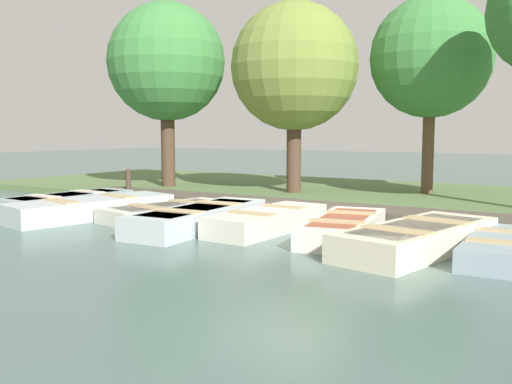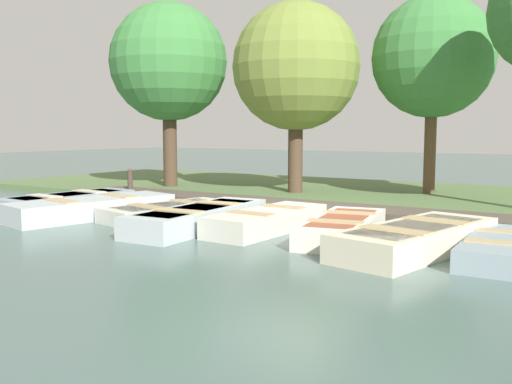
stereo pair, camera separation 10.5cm
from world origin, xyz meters
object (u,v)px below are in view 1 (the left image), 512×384
at_px(rowboat_5, 344,227).
at_px(rowboat_4, 268,220).
at_px(park_tree_far_left, 167,63).
at_px(rowboat_2, 168,211).
at_px(rowboat_3, 199,217).
at_px(rowboat_7, 505,247).
at_px(park_tree_center, 431,58).
at_px(mooring_post_near, 128,183).
at_px(rowboat_1, 91,208).
at_px(rowboat_6, 418,238).
at_px(park_tree_left, 294,67).
at_px(rowboat_0, 67,202).

bearing_deg(rowboat_5, rowboat_4, -98.25).
bearing_deg(park_tree_far_left, rowboat_2, 40.69).
distance_m(rowboat_3, rowboat_7, 5.39).
height_order(rowboat_7, park_tree_center, park_tree_center).
bearing_deg(rowboat_7, mooring_post_near, -107.28).
distance_m(rowboat_2, rowboat_5, 4.07).
distance_m(rowboat_5, rowboat_7, 2.65).
height_order(rowboat_1, rowboat_3, rowboat_1).
distance_m(rowboat_6, park_tree_center, 8.08).
xyz_separation_m(rowboat_4, rowboat_7, (0.16, 4.14, -0.04)).
bearing_deg(rowboat_2, rowboat_5, 101.69).
bearing_deg(park_tree_center, rowboat_1, -35.29).
bearing_deg(rowboat_3, rowboat_7, 89.87).
bearing_deg(rowboat_4, rowboat_5, 94.63).
distance_m(rowboat_3, park_tree_far_left, 7.87).
bearing_deg(rowboat_2, rowboat_3, 77.27).
distance_m(rowboat_7, park_tree_left, 8.70).
bearing_deg(mooring_post_near, park_tree_far_left, -175.32).
bearing_deg(rowboat_6, park_tree_far_left, -105.71).
distance_m(mooring_post_near, park_tree_left, 5.60).
height_order(rowboat_2, rowboat_5, rowboat_5).
distance_m(rowboat_2, rowboat_6, 5.51).
distance_m(rowboat_0, park_tree_far_left, 5.98).
distance_m(rowboat_2, park_tree_center, 8.31).
distance_m(rowboat_1, rowboat_4, 4.09).
height_order(rowboat_5, park_tree_left, park_tree_left).
relative_size(rowboat_1, mooring_post_near, 4.55).
height_order(rowboat_7, park_tree_far_left, park_tree_far_left).
bearing_deg(rowboat_1, rowboat_7, 105.35).
height_order(rowboat_6, park_tree_center, park_tree_center).
distance_m(park_tree_left, park_tree_center, 3.66).
distance_m(rowboat_2, rowboat_7, 6.71).
bearing_deg(park_tree_center, rowboat_4, -9.45).
bearing_deg(rowboat_6, rowboat_3, -76.62).
bearing_deg(park_tree_left, rowboat_0, -32.49).
bearing_deg(rowboat_6, rowboat_7, 111.40).
height_order(rowboat_0, rowboat_7, rowboat_0).
distance_m(rowboat_1, rowboat_5, 5.59).
distance_m(rowboat_1, park_tree_center, 9.61).
distance_m(rowboat_4, park_tree_far_left, 8.45).
relative_size(rowboat_0, mooring_post_near, 3.97).
height_order(rowboat_0, rowboat_6, rowboat_6).
height_order(rowboat_2, rowboat_6, rowboat_6).
height_order(rowboat_4, rowboat_6, rowboat_6).
bearing_deg(rowboat_3, park_tree_center, 158.22).
relative_size(rowboat_0, park_tree_center, 0.60).
height_order(rowboat_3, rowboat_4, rowboat_3).
bearing_deg(rowboat_1, mooring_post_near, -135.36).
xyz_separation_m(rowboat_5, rowboat_6, (0.44, 1.42, 0.03)).
height_order(rowboat_3, mooring_post_near, mooring_post_near).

